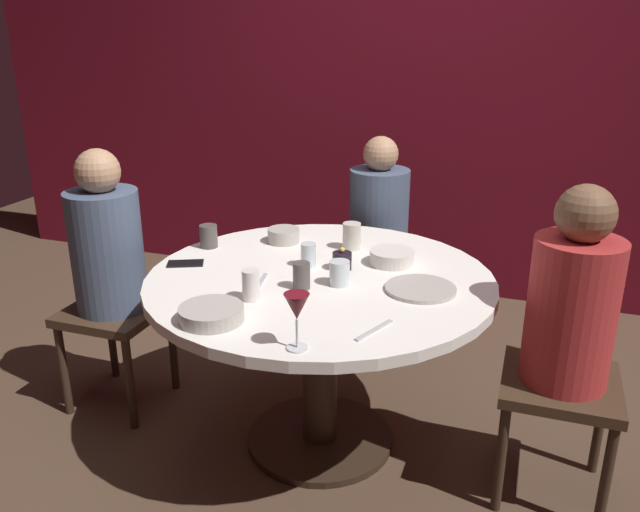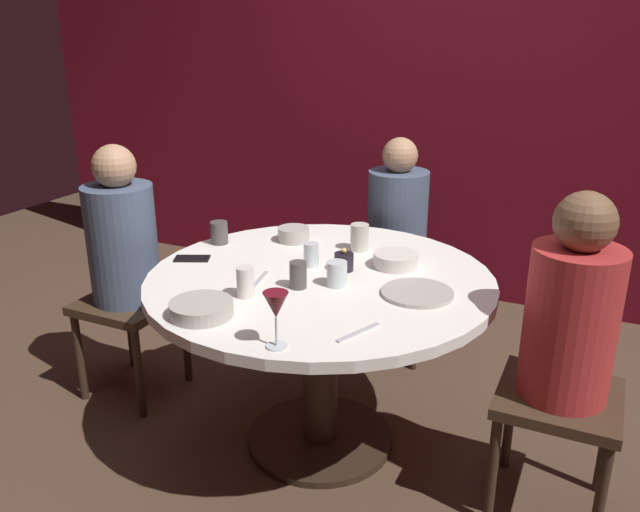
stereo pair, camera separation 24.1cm
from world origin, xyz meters
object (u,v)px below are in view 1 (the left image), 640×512
at_px(seated_diner_right, 571,314).
at_px(dinner_plate, 421,289).
at_px(cup_far_edge, 352,236).
at_px(cell_phone, 185,263).
at_px(bowl_serving_large, 284,235).
at_px(cup_by_right_diner, 339,273).
at_px(cup_center_front, 251,285).
at_px(bowl_salad_center, 211,314).
at_px(dining_table, 320,313).
at_px(seated_diner_back, 379,221).
at_px(seated_diner_left, 107,254).
at_px(cup_near_candle, 209,236).
at_px(cup_by_left_diner, 308,255).
at_px(wine_glass, 297,309).
at_px(cup_beside_wine, 301,276).
at_px(bowl_small_white, 392,257).
at_px(candle_holder, 342,261).

xyz_separation_m(seated_diner_right, dinner_plate, (-0.51, -0.02, 0.03)).
bearing_deg(cup_far_edge, cell_phone, -145.22).
xyz_separation_m(bowl_serving_large, cup_by_right_diner, (0.37, -0.38, 0.02)).
distance_m(seated_diner_right, cup_center_front, 1.09).
height_order(seated_diner_right, bowl_salad_center, seated_diner_right).
bearing_deg(dining_table, cup_by_right_diner, -32.12).
xyz_separation_m(seated_diner_back, dinner_plate, (0.39, -0.93, 0.05)).
bearing_deg(seated_diner_left, cup_center_front, -19.62).
xyz_separation_m(cup_near_candle, cup_by_left_diner, (0.48, -0.08, -0.00)).
xyz_separation_m(seated_diner_right, cup_center_front, (-1.05, -0.29, 0.08)).
height_order(wine_glass, cup_near_candle, wine_glass).
bearing_deg(seated_diner_left, cup_beside_wine, -8.28).
height_order(bowl_small_white, cup_by_right_diner, cup_by_right_diner).
distance_m(bowl_salad_center, bowl_small_white, 0.82).
xyz_separation_m(seated_diner_right, wine_glass, (-0.77, -0.57, 0.15)).
bearing_deg(cell_phone, dining_table, -108.19).
distance_m(seated_diner_back, wine_glass, 1.49).
bearing_deg(cup_by_left_diner, dining_table, -46.30).
bearing_deg(dinner_plate, seated_diner_back, 112.65).
bearing_deg(wine_glass, cup_center_front, 134.65).
xyz_separation_m(seated_diner_right, cell_phone, (-1.44, -0.06, 0.03)).
relative_size(bowl_serving_large, cup_near_candle, 1.42).
bearing_deg(seated_diner_right, cup_by_right_diner, 4.29).
xyz_separation_m(dining_table, bowl_small_white, (0.23, 0.21, 0.18)).
height_order(seated_diner_back, wine_glass, seated_diner_back).
xyz_separation_m(dinner_plate, cup_center_front, (-0.54, -0.27, 0.05)).
distance_m(bowl_small_white, cup_by_right_diner, 0.31).
xyz_separation_m(cell_phone, cup_near_candle, (-0.01, 0.22, 0.04)).
distance_m(dinner_plate, cup_far_edge, 0.51).
bearing_deg(cell_phone, seated_diner_left, 57.49).
bearing_deg(cup_beside_wine, candle_holder, 70.38).
height_order(cup_center_front, cup_far_edge, cup_far_edge).
height_order(cup_by_left_diner, cup_far_edge, cup_far_edge).
relative_size(bowl_serving_large, cup_by_left_diner, 1.45).
distance_m(cup_by_left_diner, cup_far_edge, 0.28).
height_order(dinner_plate, cell_phone, dinner_plate).
relative_size(cup_near_candle, cup_by_left_diner, 1.02).
height_order(seated_diner_left, seated_diner_back, seated_diner_left).
relative_size(wine_glass, dinner_plate, 0.69).
xyz_separation_m(bowl_salad_center, cup_beside_wine, (0.18, 0.34, 0.03)).
xyz_separation_m(seated_diner_left, seated_diner_right, (1.86, -0.00, 0.00)).
bearing_deg(bowl_serving_large, dining_table, -49.17).
bearing_deg(seated_diner_back, cup_near_candle, -36.40).
xyz_separation_m(seated_diner_back, cup_by_right_diner, (0.10, -0.97, 0.09)).
xyz_separation_m(bowl_salad_center, cup_near_candle, (-0.35, 0.64, 0.02)).
distance_m(seated_diner_right, dinner_plate, 0.51).
bearing_deg(dinner_plate, seated_diner_left, 179.33).
distance_m(seated_diner_right, bowl_serving_large, 1.22).
height_order(dining_table, cell_phone, cell_phone).
bearing_deg(wine_glass, cup_near_candle, 133.15).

